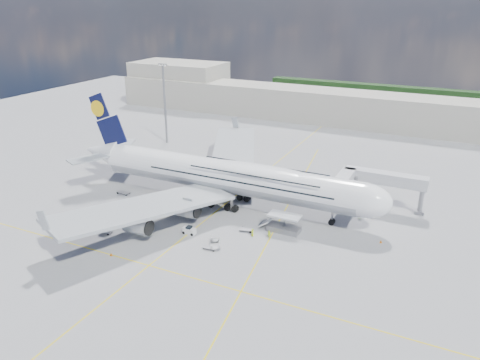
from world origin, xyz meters
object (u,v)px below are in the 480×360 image
at_px(service_van, 215,243).
at_px(cone_tail, 140,174).
at_px(dolly_row_c, 125,212).
at_px(crew_loader, 269,234).
at_px(jet_bridge, 368,181).
at_px(dolly_nose_near, 210,248).
at_px(crew_van, 252,233).
at_px(dolly_nose_far, 246,229).
at_px(cone_wing_left_inner, 234,186).
at_px(cone_wing_right_outer, 111,254).
at_px(crew_wing, 133,219).
at_px(dolly_row_a, 105,229).
at_px(cone_wing_right_inner, 139,212).
at_px(catering_truck_inner, 212,168).
at_px(cone_wing_left_outer, 199,162).
at_px(airliner, 227,176).
at_px(cargo_loader, 283,225).
at_px(crew_tug, 148,232).
at_px(catering_truck_outer, 242,151).
at_px(crew_nose, 360,215).
at_px(light_mast, 165,103).
at_px(cone_nose, 381,241).
at_px(dolly_back, 124,192).
at_px(baggage_tug, 189,231).
at_px(dolly_row_b, 96,224).

height_order(service_van, cone_tail, service_van).
relative_size(dolly_row_c, crew_loader, 2.17).
distance_m(jet_bridge, dolly_nose_near, 39.11).
xyz_separation_m(service_van, crew_van, (4.81, 6.76, 0.20)).
distance_m(dolly_nose_far, cone_wing_left_inner, 24.01).
bearing_deg(dolly_nose_far, cone_wing_right_outer, -149.27).
bearing_deg(dolly_nose_near, service_van, 75.72).
bearing_deg(cone_tail, crew_wing, -55.75).
bearing_deg(dolly_row_a, dolly_row_c, 98.21).
bearing_deg(dolly_nose_far, cone_wing_right_inner, 170.16).
distance_m(dolly_nose_far, cone_wing_right_inner, 25.09).
bearing_deg(catering_truck_inner, cone_wing_left_outer, 109.79).
bearing_deg(crew_wing, cone_wing_right_outer, -164.35).
xyz_separation_m(airliner, cargo_loader, (16.56, -7.11, -5.62)).
relative_size(crew_van, crew_tug, 0.93).
bearing_deg(catering_truck_inner, cone_tail, 174.67).
bearing_deg(service_van, catering_truck_outer, 80.47).
distance_m(crew_nose, crew_tug, 45.08).
relative_size(light_mast, cone_wing_right_inner, 43.26).
height_order(dolly_row_a, service_van, dolly_row_a).
distance_m(dolly_row_a, dolly_row_c, 9.16).
bearing_deg(airliner, cone_tail, 167.86).
bearing_deg(cone_wing_right_outer, cone_nose, 31.18).
height_order(light_mast, dolly_back, light_mast).
bearing_deg(dolly_back, cone_wing_right_inner, -29.22).
distance_m(dolly_row_c, dolly_nose_near, 25.07).
bearing_deg(dolly_row_c, crew_van, 5.49).
bearing_deg(jet_bridge, crew_loader, -123.20).
relative_size(cone_wing_left_inner, cone_wing_right_outer, 0.79).
distance_m(baggage_tug, cone_tail, 37.31).
xyz_separation_m(crew_tug, cone_tail, (-22.35, 27.22, -0.57)).
bearing_deg(cone_wing_left_inner, catering_truck_outer, 110.73).
xyz_separation_m(baggage_tug, crew_loader, (15.19, 5.45, 0.03)).
height_order(light_mast, cone_wing_right_outer, light_mast).
xyz_separation_m(dolly_row_b, catering_truck_inner, (6.77, 37.20, 1.07)).
xyz_separation_m(dolly_nose_far, crew_nose, (19.63, 15.87, 0.51)).
xyz_separation_m(airliner, crew_nose, (29.40, 5.51, -6.04)).
bearing_deg(cone_wing_left_inner, dolly_nose_near, -72.03).
xyz_separation_m(service_van, cone_wing_right_outer, (-15.61, -11.54, -0.29)).
xyz_separation_m(dolly_row_a, dolly_back, (-9.82, 17.84, -0.52)).
bearing_deg(crew_nose, baggage_tug, -178.71).
relative_size(dolly_row_a, crew_tug, 1.58).
bearing_deg(cone_nose, cone_wing_left_outer, 155.79).
xyz_separation_m(dolly_row_c, cone_nose, (53.31, 11.27, -0.08)).
bearing_deg(cone_wing_left_outer, dolly_nose_far, -46.68).
relative_size(crew_van, cone_tail, 2.71).
relative_size(dolly_back, dolly_nose_near, 1.25).
distance_m(cargo_loader, cone_tail, 48.00).
bearing_deg(jet_bridge, dolly_back, -163.03).
distance_m(airliner, crew_nose, 30.52).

